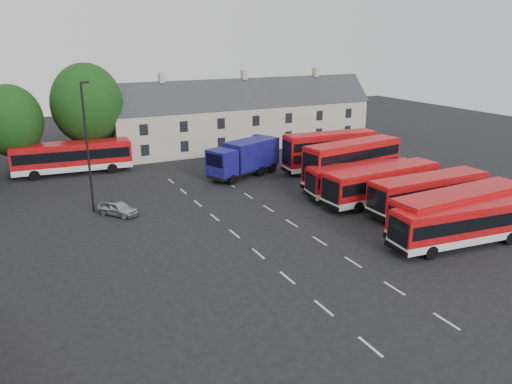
# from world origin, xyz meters

# --- Properties ---
(ground) EXTENTS (140.00, 140.00, 0.00)m
(ground) POSITION_xyz_m (0.00, 0.00, 0.00)
(ground) COLOR black
(ground) RESTS_ON ground
(lane_markings) EXTENTS (5.15, 33.80, 0.01)m
(lane_markings) POSITION_xyz_m (2.50, 2.00, 0.01)
(lane_markings) COLOR beige
(lane_markings) RESTS_ON ground
(terrace_houses) EXTENTS (35.70, 7.13, 10.06)m
(terrace_houses) POSITION_xyz_m (14.00, 30.00, 3.86)
(terrace_houses) COLOR beige
(terrace_houses) RESTS_ON ground
(bus_row_a) EXTENTS (11.03, 3.50, 3.07)m
(bus_row_a) POSITION_xyz_m (13.46, -7.16, 1.84)
(bus_row_a) COLOR silver
(bus_row_a) RESTS_ON ground
(bus_row_b) EXTENTS (12.22, 3.39, 3.42)m
(bus_row_b) POSITION_xyz_m (14.95, -5.56, 2.06)
(bus_row_b) COLOR silver
(bus_row_b) RESTS_ON ground
(bus_row_c) EXTENTS (11.17, 2.66, 3.15)m
(bus_row_c) POSITION_xyz_m (16.62, -0.74, 1.90)
(bus_row_c) COLOR silver
(bus_row_c) RESTS_ON ground
(bus_row_d) EXTENTS (11.67, 3.32, 3.26)m
(bus_row_d) POSITION_xyz_m (14.77, 2.98, 1.96)
(bus_row_d) COLOR silver
(bus_row_d) RESTS_ON ground
(bus_row_e) EXTENTS (10.90, 3.74, 3.02)m
(bus_row_e) POSITION_xyz_m (14.46, 5.23, 1.82)
(bus_row_e) COLOR silver
(bus_row_e) RESTS_ON ground
(bus_dd_south) EXTENTS (11.14, 4.01, 4.47)m
(bus_dd_south) POSITION_xyz_m (15.59, 8.43, 2.54)
(bus_dd_south) COLOR silver
(bus_dd_south) RESTS_ON ground
(bus_dd_north) EXTENTS (10.60, 3.10, 4.29)m
(bus_dd_north) POSITION_xyz_m (16.85, 14.09, 2.44)
(bus_dd_north) COLOR silver
(bus_dd_north) RESTS_ON ground
(bus_north) EXTENTS (12.34, 3.79, 3.43)m
(bus_north) POSITION_xyz_m (-8.53, 25.40, 2.06)
(bus_north) COLOR silver
(bus_north) RESTS_ON ground
(box_truck) EXTENTS (8.95, 5.69, 3.75)m
(box_truck) POSITION_xyz_m (7.59, 16.31, 2.11)
(box_truck) COLOR black
(box_truck) RESTS_ON ground
(silver_car) EXTENTS (3.36, 3.73, 1.23)m
(silver_car) POSITION_xyz_m (-7.00, 10.11, 0.61)
(silver_car) COLOR #B4B6BC
(silver_car) RESTS_ON ground
(lamppost) EXTENTS (0.76, 0.40, 10.87)m
(lamppost) POSITION_xyz_m (-8.64, 11.93, 5.80)
(lamppost) COLOR black
(lamppost) RESTS_ON ground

